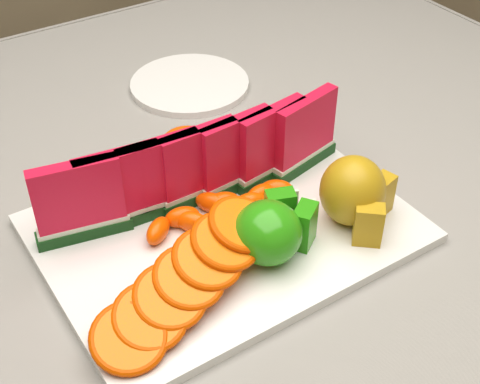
% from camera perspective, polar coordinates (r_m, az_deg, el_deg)
% --- Properties ---
extents(table, '(1.40, 0.90, 0.75)m').
position_cam_1_polar(table, '(0.88, -10.02, -6.51)').
color(table, '#53391E').
rests_on(table, ground).
extents(tablecloth, '(1.53, 1.03, 0.20)m').
position_cam_1_polar(tablecloth, '(0.84, -10.49, -3.51)').
color(tablecloth, slate).
rests_on(tablecloth, table).
extents(platter, '(0.40, 0.30, 0.01)m').
position_cam_1_polar(platter, '(0.76, -1.31, -3.13)').
color(platter, silver).
rests_on(platter, tablecloth).
extents(apple_cluster, '(0.11, 0.09, 0.07)m').
position_cam_1_polar(apple_cluster, '(0.70, 2.74, -3.26)').
color(apple_cluster, '#3D8C19').
rests_on(apple_cluster, platter).
extents(pear_cluster, '(0.10, 0.11, 0.08)m').
position_cam_1_polar(pear_cluster, '(0.75, 9.80, -0.08)').
color(pear_cluster, '#AA7A13').
rests_on(pear_cluster, platter).
extents(side_plate, '(0.24, 0.24, 0.01)m').
position_cam_1_polar(side_plate, '(1.03, -4.31, 9.16)').
color(side_plate, silver).
rests_on(side_plate, tablecloth).
extents(watermelon_row, '(0.39, 0.07, 0.10)m').
position_cam_1_polar(watermelon_row, '(0.76, -3.47, 2.13)').
color(watermelon_row, '#103710').
rests_on(watermelon_row, platter).
extents(orange_fan_front, '(0.25, 0.14, 0.06)m').
position_cam_1_polar(orange_fan_front, '(0.66, -4.37, -7.26)').
color(orange_fan_front, orange).
rests_on(orange_fan_front, platter).
extents(orange_fan_back, '(0.24, 0.10, 0.04)m').
position_cam_1_polar(orange_fan_back, '(0.81, -8.44, 1.62)').
color(orange_fan_back, orange).
rests_on(orange_fan_back, platter).
extents(tangerine_segments, '(0.20, 0.06, 0.03)m').
position_cam_1_polar(tangerine_segments, '(0.76, -1.71, -1.31)').
color(tangerine_segments, '#E05A21').
rests_on(tangerine_segments, platter).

